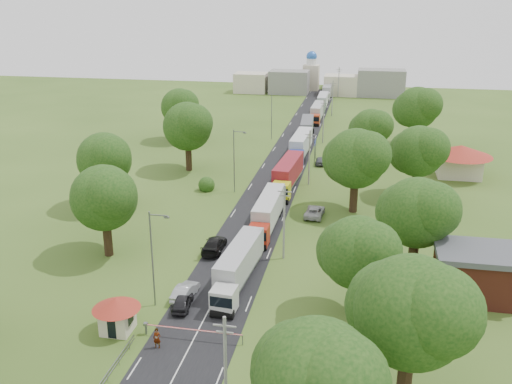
% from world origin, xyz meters
% --- Properties ---
extents(ground, '(260.00, 260.00, 0.00)m').
position_xyz_m(ground, '(0.00, 0.00, 0.00)').
color(ground, '#39571D').
rests_on(ground, ground).
extents(road, '(8.00, 200.00, 0.04)m').
position_xyz_m(road, '(0.00, 20.00, 0.00)').
color(road, black).
rests_on(road, ground).
extents(boom_barrier, '(9.22, 0.35, 1.18)m').
position_xyz_m(boom_barrier, '(-1.36, -25.00, 0.89)').
color(boom_barrier, slate).
rests_on(boom_barrier, ground).
extents(guard_booth, '(4.40, 4.40, 3.45)m').
position_xyz_m(guard_booth, '(-7.20, -25.00, 2.16)').
color(guard_booth, beige).
rests_on(guard_booth, ground).
extents(info_sign, '(0.12, 3.10, 4.10)m').
position_xyz_m(info_sign, '(5.20, 35.00, 3.00)').
color(info_sign, slate).
rests_on(info_sign, ground).
extents(pole_0, '(1.60, 0.24, 9.00)m').
position_xyz_m(pole_0, '(5.50, -35.00, 4.68)').
color(pole_0, gray).
rests_on(pole_0, ground).
extents(pole_1, '(1.60, 0.24, 9.00)m').
position_xyz_m(pole_1, '(5.50, -7.00, 4.68)').
color(pole_1, gray).
rests_on(pole_1, ground).
extents(pole_2, '(1.60, 0.24, 9.00)m').
position_xyz_m(pole_2, '(5.50, 21.00, 4.68)').
color(pole_2, gray).
rests_on(pole_2, ground).
extents(pole_3, '(1.60, 0.24, 9.00)m').
position_xyz_m(pole_3, '(5.50, 49.00, 4.68)').
color(pole_3, gray).
rests_on(pole_3, ground).
extents(pole_4, '(1.60, 0.24, 9.00)m').
position_xyz_m(pole_4, '(5.50, 77.00, 4.68)').
color(pole_4, gray).
rests_on(pole_4, ground).
extents(pole_5, '(1.60, 0.24, 9.00)m').
position_xyz_m(pole_5, '(5.50, 105.00, 4.68)').
color(pole_5, gray).
rests_on(pole_5, ground).
extents(lamp_0, '(2.03, 0.22, 10.00)m').
position_xyz_m(lamp_0, '(-5.35, -20.00, 5.55)').
color(lamp_0, slate).
rests_on(lamp_0, ground).
extents(lamp_1, '(2.03, 0.22, 10.00)m').
position_xyz_m(lamp_1, '(-5.35, 15.00, 5.55)').
color(lamp_1, slate).
rests_on(lamp_1, ground).
extents(lamp_2, '(2.03, 0.22, 10.00)m').
position_xyz_m(lamp_2, '(-5.35, 50.00, 5.55)').
color(lamp_2, slate).
rests_on(lamp_2, ground).
extents(tree_0, '(8.80, 8.80, 11.07)m').
position_xyz_m(tree_0, '(11.99, -37.84, 7.22)').
color(tree_0, '#382616').
rests_on(tree_0, ground).
extents(tree_1, '(9.60, 9.60, 12.05)m').
position_xyz_m(tree_1, '(17.99, -29.83, 7.85)').
color(tree_1, '#382616').
rests_on(tree_1, ground).
extents(tree_2, '(8.00, 8.00, 10.10)m').
position_xyz_m(tree_2, '(13.99, -17.86, 6.60)').
color(tree_2, '#382616').
rests_on(tree_2, ground).
extents(tree_3, '(8.80, 8.80, 11.07)m').
position_xyz_m(tree_3, '(19.99, -7.84, 7.22)').
color(tree_3, '#382616').
rests_on(tree_3, ground).
extents(tree_4, '(9.60, 9.60, 12.05)m').
position_xyz_m(tree_4, '(12.99, 10.17, 7.85)').
color(tree_4, '#382616').
rests_on(tree_4, ground).
extents(tree_5, '(8.80, 8.80, 11.07)m').
position_xyz_m(tree_5, '(21.99, 18.16, 7.22)').
color(tree_5, '#382616').
rests_on(tree_5, ground).
extents(tree_6, '(8.00, 8.00, 10.10)m').
position_xyz_m(tree_6, '(14.99, 35.14, 6.60)').
color(tree_6, '#382616').
rests_on(tree_6, ground).
extents(tree_7, '(9.60, 9.60, 12.05)m').
position_xyz_m(tree_7, '(23.99, 50.17, 7.85)').
color(tree_7, '#382616').
rests_on(tree_7, ground).
extents(tree_10, '(8.80, 8.80, 11.07)m').
position_xyz_m(tree_10, '(-15.01, -9.84, 7.22)').
color(tree_10, '#382616').
rests_on(tree_10, ground).
extents(tree_11, '(8.80, 8.80, 11.07)m').
position_xyz_m(tree_11, '(-22.01, 5.16, 7.22)').
color(tree_11, '#382616').
rests_on(tree_11, ground).
extents(tree_12, '(9.60, 9.60, 12.05)m').
position_xyz_m(tree_12, '(-16.01, 25.17, 7.85)').
color(tree_12, '#382616').
rests_on(tree_12, ground).
extents(tree_13, '(8.80, 8.80, 11.07)m').
position_xyz_m(tree_13, '(-24.01, 45.16, 7.22)').
color(tree_13, '#382616').
rests_on(tree_13, ground).
extents(house_brick, '(8.60, 6.60, 5.20)m').
position_xyz_m(house_brick, '(26.00, -12.00, 2.65)').
color(house_brick, maroon).
rests_on(house_brick, ground).
extents(house_cream, '(10.08, 10.08, 5.80)m').
position_xyz_m(house_cream, '(30.00, 30.00, 3.64)').
color(house_cream, beige).
rests_on(house_cream, ground).
extents(distant_town, '(52.00, 8.00, 8.00)m').
position_xyz_m(distant_town, '(0.68, 110.00, 3.49)').
color(distant_town, gray).
rests_on(distant_town, ground).
extents(church, '(5.00, 5.00, 12.30)m').
position_xyz_m(church, '(-4.00, 118.00, 5.39)').
color(church, beige).
rests_on(church, ground).
extents(truck_0, '(3.20, 14.20, 3.92)m').
position_xyz_m(truck_0, '(1.62, -14.09, 2.08)').
color(truck_0, silver).
rests_on(truck_0, ground).
extents(truck_1, '(2.60, 14.49, 4.02)m').
position_xyz_m(truck_1, '(2.05, 1.84, 2.13)').
color(truck_1, '#A32212').
rests_on(truck_1, ground).
extents(truck_2, '(3.47, 15.55, 4.29)m').
position_xyz_m(truck_2, '(2.31, 18.59, 2.28)').
color(truck_2, '#CACB17').
rests_on(truck_2, ground).
extents(truck_3, '(3.08, 15.58, 4.31)m').
position_xyz_m(truck_3, '(2.21, 37.05, 2.29)').
color(truck_3, navy).
rests_on(truck_3, ground).
extents(truck_4, '(3.23, 14.38, 3.97)m').
position_xyz_m(truck_4, '(1.72, 52.23, 2.11)').
color(truck_4, '#BABABA').
rests_on(truck_4, ground).
extents(truck_5, '(2.61, 13.97, 3.87)m').
position_xyz_m(truck_5, '(2.32, 70.99, 2.05)').
color(truck_5, '#B93B1C').
rests_on(truck_5, ground).
extents(truck_6, '(2.48, 13.84, 3.84)m').
position_xyz_m(truck_6, '(2.40, 85.85, 2.03)').
color(truck_6, '#225A37').
rests_on(truck_6, ground).
extents(truck_7, '(2.39, 13.68, 3.79)m').
position_xyz_m(truck_7, '(2.35, 103.44, 2.01)').
color(truck_7, silver).
rests_on(truck_7, ground).
extents(truck_8, '(2.58, 14.57, 4.04)m').
position_xyz_m(truck_8, '(1.99, 121.60, 2.14)').
color(truck_8, '#84611A').
rests_on(truck_8, ground).
extents(car_lane_front, '(2.09, 4.25, 1.40)m').
position_xyz_m(car_lane_front, '(-2.64, -20.00, 0.70)').
color(car_lane_front, black).
rests_on(car_lane_front, ground).
extents(car_lane_mid, '(1.99, 4.55, 1.46)m').
position_xyz_m(car_lane_mid, '(-3.00, -18.00, 0.73)').
color(car_lane_mid, '#A1A4AA').
rests_on(car_lane_mid, ground).
extents(car_lane_rear, '(2.40, 5.64, 1.62)m').
position_xyz_m(car_lane_rear, '(-3.00, -6.58, 0.81)').
color(car_lane_rear, black).
rests_on(car_lane_rear, ground).
extents(car_verge_near, '(2.73, 5.32, 1.44)m').
position_xyz_m(car_verge_near, '(7.80, 7.07, 0.72)').
color(car_verge_near, '#B4B4B4').
rests_on(car_verge_near, ground).
extents(car_verge_far, '(1.85, 4.28, 1.44)m').
position_xyz_m(car_verge_far, '(6.40, 32.95, 0.72)').
color(car_verge_far, '#525559').
rests_on(car_verge_far, ground).
extents(pedestrian_near, '(0.69, 0.45, 1.89)m').
position_xyz_m(pedestrian_near, '(-2.72, -26.85, 0.94)').
color(pedestrian_near, gray).
rests_on(pedestrian_near, ground).
extents(pedestrian_booth, '(0.89, 1.06, 1.93)m').
position_xyz_m(pedestrian_booth, '(-6.50, -25.63, 0.96)').
color(pedestrian_booth, gray).
rests_on(pedestrian_booth, ground).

